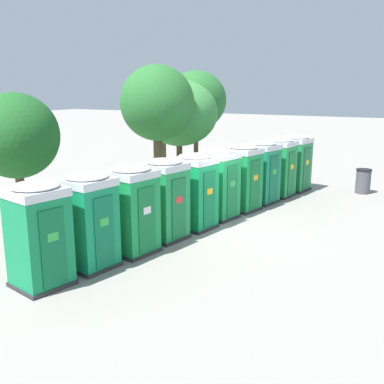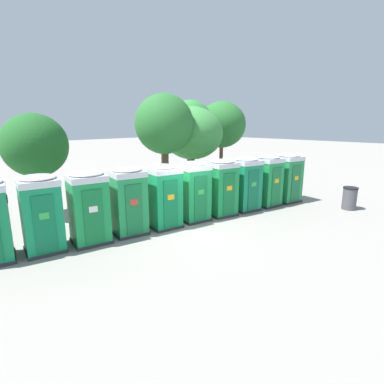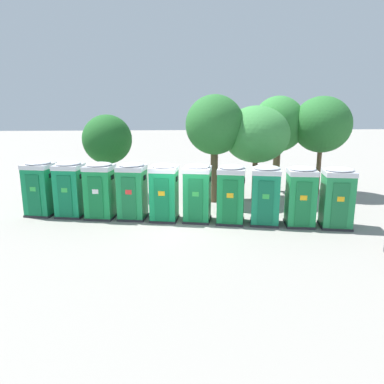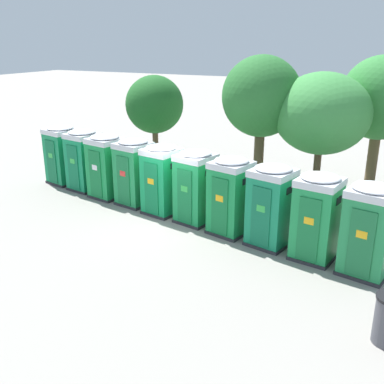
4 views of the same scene
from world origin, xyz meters
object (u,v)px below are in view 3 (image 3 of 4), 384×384
Objects in this scene: portapotty_3 at (132,191)px; portapotty_7 at (265,195)px; street_tree_2 at (215,126)px; portapotty_0 at (40,188)px; street_tree_4 at (278,125)px; portapotty_4 at (164,192)px; portapotty_1 at (70,189)px; portapotty_9 at (337,197)px; portapotty_6 at (231,194)px; street_tree_0 at (107,140)px; street_tree_1 at (256,135)px; street_tree_3 at (322,125)px; portapotty_8 at (301,196)px; portapotty_5 at (197,193)px; portapotty_2 at (100,190)px.

portapotty_3 and portapotty_7 have the same top height.
portapotty_0 is at bearing -167.60° from street_tree_2.
portapotty_4 is at bearing -141.22° from street_tree_4.
portapotty_9 is (11.43, -2.36, -0.00)m from portapotty_1.
street_tree_0 is (-5.95, 5.26, 1.87)m from portapotty_6.
portapotty_7 is at bearing -96.83° from street_tree_1.
street_tree_3 reaches higher than portapotty_1.
portapotty_0 is at bearing -161.75° from street_tree_4.
portapotty_8 is at bearing -11.75° from portapotty_3.
portapotty_3 is 11.26m from street_tree_3.
street_tree_3 is (8.73, 4.43, 2.64)m from portapotty_4.
portapotty_1 is at bearing -11.93° from portapotty_0.
portapotty_3 and portapotty_8 have the same top height.
portapotty_5 and portapotty_6 have the same top height.
portapotty_7 is 5.02m from street_tree_2.
street_tree_2 reaches higher than street_tree_4.
portapotty_4 is (4.28, -0.91, 0.00)m from portapotty_1.
portapotty_3 is 2.92m from portapotty_5.
portapotty_7 is at bearing -110.15° from street_tree_4.
portapotty_1 is 1.00× the size of portapotty_8.
portapotty_3 is 7.21m from street_tree_1.
portapotty_8 is at bearing -11.10° from portapotty_2.
street_tree_3 is at bearing 49.92° from portapotty_7.
portapotty_9 is (4.29, -0.89, -0.00)m from portapotty_6.
portapotty_1 is 8.75m from portapotty_7.
street_tree_3 is (6.15, 1.40, -0.05)m from street_tree_2.
street_tree_1 is 0.90× the size of street_tree_2.
street_tree_2 reaches higher than street_tree_3.
street_tree_2 is 1.01× the size of street_tree_3.
portapotty_3 is 1.00× the size of portapotty_8.
street_tree_3 is (13.01, 3.52, 2.64)m from portapotty_1.
portapotty_9 is (10.02, -2.00, -0.00)m from portapotty_2.
street_tree_3 reaches higher than street_tree_1.
street_tree_0 is at bearing 138.52° from portapotty_6.
portapotty_7 is 0.46× the size of street_tree_4.
portapotty_2 is 10.21m from portapotty_9.
portapotty_0 is at bearing 166.84° from portapotty_2.
portapotty_8 is (8.59, -1.69, 0.00)m from portapotty_2.
portapotty_5 is at bearing 166.38° from portapotty_6.
portapotty_3 is at bearing -69.06° from street_tree_0.
portapotty_2 is 0.51× the size of street_tree_1.
portapotty_0 and portapotty_7 have the same top height.
street_tree_1 reaches higher than portapotty_9.
street_tree_3 is at bearing -1.29° from street_tree_0.
portapotty_4 is at bearing -130.41° from street_tree_2.
portapotty_1 is (1.43, -0.30, 0.00)m from portapotty_0.
street_tree_4 is (0.80, 6.39, 2.61)m from portapotty_8.
portapotty_1 is 2.92m from portapotty_3.
street_tree_1 is at bearing 19.59° from portapotty_2.
street_tree_2 is at bearing 17.20° from portapotty_1.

